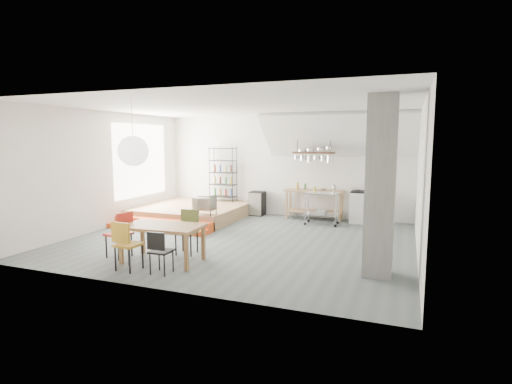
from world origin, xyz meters
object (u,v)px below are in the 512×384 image
at_px(stove, 361,206).
at_px(rolling_cart, 322,204).
at_px(dining_table, 162,229).
at_px(mini_fridge, 257,203).

height_order(stove, rolling_cart, stove).
distance_m(stove, dining_table, 6.27).
bearing_deg(dining_table, rolling_cart, 60.84).
height_order(dining_table, rolling_cart, rolling_cart).
bearing_deg(mini_fridge, stove, -0.77).
bearing_deg(stove, dining_table, -121.35).
relative_size(dining_table, rolling_cart, 1.69).
bearing_deg(dining_table, stove, 55.11).
relative_size(stove, dining_table, 0.72).
xyz_separation_m(dining_table, rolling_cart, (2.24, 4.66, -0.06)).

